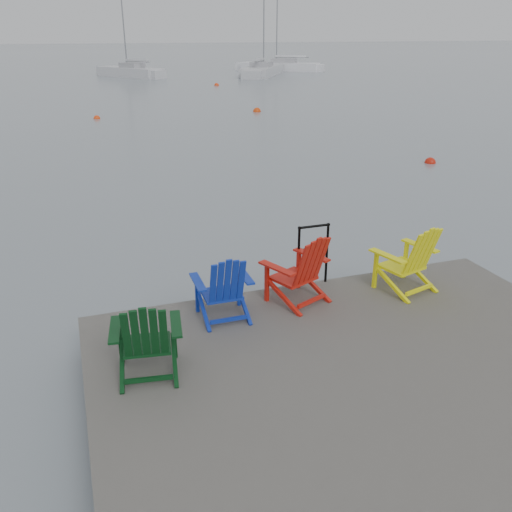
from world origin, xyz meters
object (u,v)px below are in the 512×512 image
object	(u,v)px
chair_blue	(224,287)
buoy_b	(97,119)
chair_red	(301,269)
sailboat_far	(280,67)
chair_yellow	(410,258)
buoy_d	(217,85)
sailboat_mid	(263,71)
handrail	(313,249)
buoy_c	(257,112)
sailboat_near	(130,73)
buoy_a	(430,163)
chair_green	(146,337)

from	to	relation	value
chair_blue	buoy_b	xyz separation A→B (m)	(-0.16, 21.67, -0.95)
chair_red	sailboat_far	xyz separation A→B (m)	(19.50, 50.27, -0.64)
chair_yellow	buoy_d	size ratio (longest dim) A/B	2.67
chair_blue	sailboat_mid	size ratio (longest dim) A/B	0.07
chair_yellow	buoy_d	world-z (taller)	chair_yellow
handrail	buoy_c	bearing A→B (deg)	72.91
sailboat_far	buoy_c	bearing A→B (deg)	-166.31
sailboat_near	buoy_b	size ratio (longest dim) A/B	32.59
chair_yellow	buoy_a	world-z (taller)	chair_yellow
handrail	sailboat_far	distance (m)	53.35
chair_green	sailboat_mid	xyz separation A→B (m)	(17.88, 46.29, -0.61)
chair_yellow	sailboat_near	size ratio (longest dim) A/B	0.10
sailboat_mid	buoy_d	xyz separation A→B (m)	(-7.01, -9.05, -0.35)
chair_green	buoy_b	world-z (taller)	chair_green
sailboat_near	buoy_d	distance (m)	12.20
buoy_c	sailboat_far	bearing A→B (deg)	66.32
chair_green	buoy_c	distance (m)	24.16
sailboat_far	chair_blue	bearing A→B (deg)	-164.85
buoy_a	buoy_b	size ratio (longest dim) A/B	1.11
handrail	chair_green	bearing A→B (deg)	-149.69
buoy_c	chair_green	bearing A→B (deg)	-111.89
chair_red	buoy_d	distance (m)	37.24
chair_green	sailboat_near	bearing A→B (deg)	91.74
buoy_a	sailboat_far	bearing A→B (deg)	74.85
chair_red	buoy_a	size ratio (longest dim) A/B	2.76
chair_red	buoy_a	world-z (taller)	chair_red
buoy_c	sailboat_mid	bearing A→B (deg)	69.62
handrail	sailboat_near	bearing A→B (deg)	86.20
sailboat_near	buoy_d	bearing A→B (deg)	-96.37
chair_blue	buoy_b	world-z (taller)	chair_blue
handrail	buoy_c	xyz separation A→B (m)	(6.43, 20.90, -1.04)
buoy_a	buoy_c	xyz separation A→B (m)	(-1.32, 13.03, 0.00)
handrail	chair_green	xyz separation A→B (m)	(-2.58, -1.51, -0.07)
handrail	buoy_a	distance (m)	11.09
sailboat_far	buoy_c	size ratio (longest dim) A/B	27.29
handrail	chair_yellow	bearing A→B (deg)	-28.50
handrail	sailboat_near	size ratio (longest dim) A/B	0.09
chair_red	buoy_c	bearing A→B (deg)	49.05
chair_yellow	sailboat_near	distance (m)	47.46
buoy_d	chair_red	bearing A→B (deg)	-103.49
buoy_d	buoy_a	bearing A→B (deg)	-91.12
chair_blue	sailboat_near	distance (m)	47.59
sailboat_mid	buoy_d	world-z (taller)	sailboat_mid
sailboat_mid	buoy_c	distance (m)	25.49
chair_blue	chair_red	size ratio (longest dim) A/B	0.92
chair_green	sailboat_mid	world-z (taller)	sailboat_mid
sailboat_mid	buoy_b	world-z (taller)	sailboat_mid
buoy_d	sailboat_mid	bearing A→B (deg)	52.24
sailboat_mid	buoy_b	xyz separation A→B (m)	(-16.94, -23.70, -0.35)
sailboat_near	sailboat_mid	world-z (taller)	sailboat_mid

